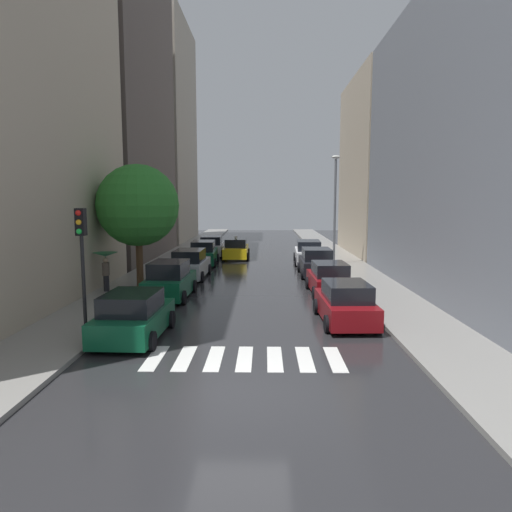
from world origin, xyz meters
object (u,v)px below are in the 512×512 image
Objects in this scene: parked_car_left_third at (190,265)px; street_tree_left at (138,206)px; taxi_midroad at (236,249)px; lamp_post_right at (335,203)px; parked_car_right_nearest at (346,304)px; parked_car_right_third at (316,263)px; parked_car_left_fifth at (212,247)px; parked_car_right_fourth at (308,253)px; parked_car_left_nearest at (134,317)px; parked_car_left_fourth at (204,254)px; parked_car_left_second at (170,281)px; traffic_light_left_corner at (82,244)px; parked_car_right_second at (329,279)px; pedestrian_foreground at (106,262)px.

street_tree_left reaches higher than parked_car_left_third.
taxi_midroad is 0.61× the size of lamp_post_right.
lamp_post_right is at bearing -59.82° from parked_car_left_third.
parked_car_left_third reaches higher than parked_car_right_nearest.
parked_car_left_fifth is at bearing 37.48° from parked_car_right_third.
parked_car_left_third is at bearing 131.77° from parked_car_right_fourth.
parked_car_left_nearest is 0.63× the size of street_tree_left.
parked_car_left_fourth is 0.89× the size of parked_car_right_fourth.
parked_car_left_fourth is (0.05, 17.77, 0.05)m from parked_car_left_nearest.
parked_car_left_nearest reaches higher than parked_car_right_nearest.
parked_car_left_second is at bearing 2.51° from parked_car_left_nearest.
taxi_midroad is at bearing -127.86° from parked_car_left_fifth.
parked_car_left_fifth is at bearing 86.05° from traffic_light_left_corner.
taxi_midroad is (2.22, 9.32, -0.05)m from parked_car_left_third.
parked_car_left_fourth is at bearing 98.04° from parked_car_right_fourth.
pedestrian_foreground reaches higher than parked_car_right_second.
parked_car_left_fifth is at bearing 24.56° from parked_car_right_second.
parked_car_left_second reaches higher than parked_car_right_nearest.
parked_car_right_fourth is at bearing -2.27° from parked_car_right_nearest.
lamp_post_right is at bearing 37.17° from street_tree_left.
parked_car_left_nearest is 0.84× the size of parked_car_right_fourth.
traffic_light_left_corner is at bearing 102.60° from parked_car_right_nearest.
parked_car_right_third is (7.65, -4.70, -0.01)m from parked_car_left_fourth.
parked_car_left_fourth is 12.79m from parked_car_right_second.
street_tree_left is (1.36, 1.27, 2.76)m from pedestrian_foreground.
pedestrian_foreground reaches higher than parked_car_left_nearest.
parked_car_left_fourth is 1.01× the size of parked_car_right_third.
parked_car_right_nearest is (7.55, -20.92, -0.03)m from parked_car_left_fifth.
parked_car_right_fourth is (0.01, 5.49, -0.00)m from parked_car_right_third.
parked_car_left_fourth is 0.99× the size of traffic_light_left_corner.
parked_car_right_second is (7.76, -4.62, -0.05)m from parked_car_left_third.
taxi_midroad is at bearing 150.45° from lamp_post_right.
lamp_post_right is (9.39, -5.70, 3.72)m from parked_car_left_fifth.
parked_car_left_fifth is 0.88× the size of parked_car_right_fourth.
parked_car_right_second is 0.96× the size of parked_car_right_third.
parked_car_right_nearest is 0.99× the size of parked_car_right_third.
pedestrian_foreground reaches higher than parked_car_right_fourth.
traffic_light_left_corner reaches higher than parked_car_left_fourth.
parked_car_left_third is at bearing 1.36° from parked_car_left_second.
traffic_light_left_corner is at bearing 155.87° from parked_car_right_fourth.
taxi_midroad is at bearing 71.52° from street_tree_left.
parked_car_right_second is 11.02m from parked_car_right_fourth.
parked_car_left_second is at bearing 96.04° from parked_car_right_second.
pedestrian_foreground is (-3.47, 7.34, 0.89)m from parked_car_left_nearest.
parked_car_right_nearest is 2.13× the size of pedestrian_foreground.
traffic_light_left_corner is (-1.54, -12.37, 2.47)m from parked_car_left_third.
street_tree_left reaches higher than parked_car_left_fifth.
taxi_midroad is (-5.51, 8.40, -0.04)m from parked_car_right_third.
parked_car_left_fifth is 23.47m from traffic_light_left_corner.
parked_car_left_fifth is 0.90× the size of taxi_midroad.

